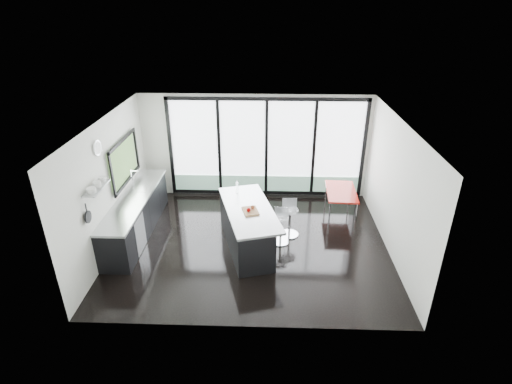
{
  "coord_description": "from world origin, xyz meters",
  "views": [
    {
      "loc": [
        0.37,
        -7.51,
        5.0
      ],
      "look_at": [
        0.1,
        0.3,
        1.15
      ],
      "focal_mm": 28.0,
      "sensor_mm": 36.0,
      "label": 1
    }
  ],
  "objects_px": {
    "bar_stool_near": "(281,230)",
    "island": "(246,227)",
    "bar_stool_far": "(290,222)",
    "red_table": "(340,203)"
  },
  "relations": [
    {
      "from": "bar_stool_far",
      "to": "red_table",
      "type": "height_order",
      "value": "bar_stool_far"
    },
    {
      "from": "bar_stool_near",
      "to": "bar_stool_far",
      "type": "bearing_deg",
      "value": 61.51
    },
    {
      "from": "island",
      "to": "bar_stool_far",
      "type": "xyz_separation_m",
      "value": [
        0.98,
        0.47,
        -0.13
      ]
    },
    {
      "from": "island",
      "to": "bar_stool_far",
      "type": "distance_m",
      "value": 1.09
    },
    {
      "from": "island",
      "to": "red_table",
      "type": "xyz_separation_m",
      "value": [
        2.29,
        1.48,
        -0.14
      ]
    },
    {
      "from": "bar_stool_far",
      "to": "red_table",
      "type": "bearing_deg",
      "value": 33.56
    },
    {
      "from": "island",
      "to": "bar_stool_near",
      "type": "relative_size",
      "value": 3.88
    },
    {
      "from": "bar_stool_near",
      "to": "red_table",
      "type": "height_order",
      "value": "red_table"
    },
    {
      "from": "bar_stool_near",
      "to": "island",
      "type": "bearing_deg",
      "value": -163.01
    },
    {
      "from": "bar_stool_far",
      "to": "island",
      "type": "bearing_deg",
      "value": -158.49
    }
  ]
}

